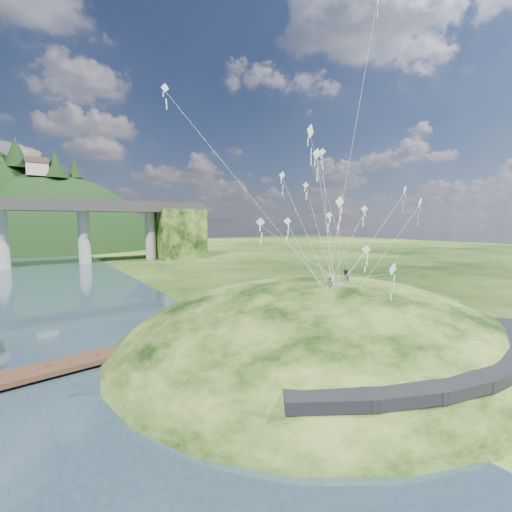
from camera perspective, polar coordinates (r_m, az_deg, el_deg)
ground at (r=24.32m, az=0.14°, el=-18.46°), size 320.00×320.00×0.00m
grass_hill at (r=31.06m, az=10.72°, el=-16.00°), size 36.00×32.00×13.00m
footpath at (r=23.11m, az=31.62°, el=-15.12°), size 22.29×5.84×0.83m
wooden_dock at (r=27.59m, az=-24.87°, el=-15.01°), size 14.19×3.84×1.00m
kite_flyers at (r=29.90m, az=14.22°, el=-2.36°), size 4.28×2.10×1.85m
kite_swarm at (r=30.54m, az=11.67°, el=10.70°), size 21.00×17.37×19.81m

